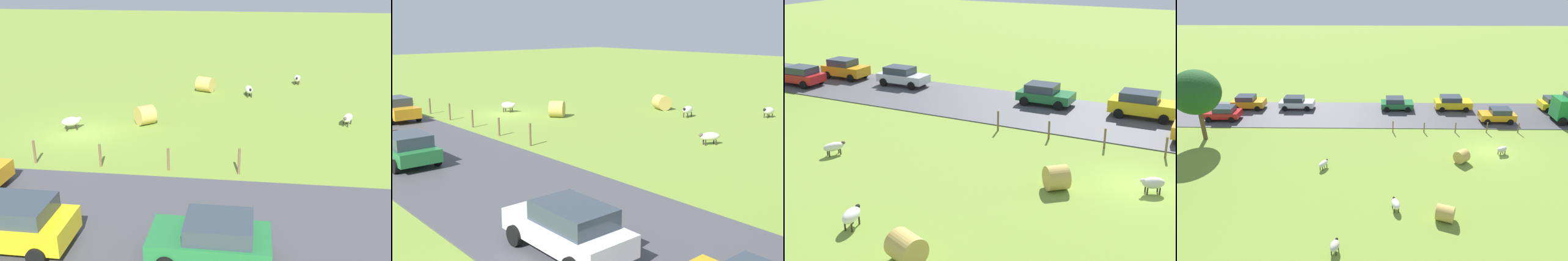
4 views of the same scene
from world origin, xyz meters
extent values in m
plane|color=olive|center=(0.00, 0.00, 0.00)|extent=(160.00, 160.00, 0.00)
ellipsoid|color=beige|center=(-0.55, -0.84, 0.52)|extent=(0.96, 1.17, 0.53)
ellipsoid|color=silver|center=(-0.78, -0.41, 0.64)|extent=(0.28, 0.31, 0.20)
cylinder|color=#2D2823|center=(-0.81, -0.66, 0.16)|extent=(0.07, 0.07, 0.32)
cylinder|color=#2D2823|center=(-0.55, -0.52, 0.16)|extent=(0.07, 0.07, 0.32)
cylinder|color=#2D2823|center=(-0.54, -1.17, 0.16)|extent=(0.07, 0.07, 0.32)
cylinder|color=#2D2823|center=(-0.28, -1.03, 0.16)|extent=(0.07, 0.07, 0.32)
ellipsoid|color=white|center=(-9.17, 9.42, 0.55)|extent=(1.22, 0.75, 0.53)
ellipsoid|color=black|center=(-8.64, 9.53, 0.66)|extent=(0.29, 0.23, 0.20)
cylinder|color=#2D2823|center=(-8.89, 9.63, 0.17)|extent=(0.07, 0.07, 0.35)
cylinder|color=#2D2823|center=(-8.83, 9.34, 0.17)|extent=(0.07, 0.07, 0.35)
cylinder|color=#2D2823|center=(-9.50, 9.50, 0.17)|extent=(0.07, 0.07, 0.35)
cylinder|color=#2D2823|center=(-9.44, 9.22, 0.17)|extent=(0.07, 0.07, 0.35)
ellipsoid|color=silver|center=(-3.42, 15.43, 0.48)|extent=(1.23, 0.94, 0.47)
ellipsoid|color=brown|center=(-2.93, 15.18, 0.58)|extent=(0.31, 0.28, 0.20)
cylinder|color=#2D2823|center=(-3.08, 15.40, 0.15)|extent=(0.07, 0.07, 0.30)
cylinder|color=#2D2823|center=(-3.20, 15.17, 0.15)|extent=(0.07, 0.07, 0.30)
cylinder|color=#2D2823|center=(-3.64, 15.69, 0.15)|extent=(0.07, 0.07, 0.30)
cylinder|color=#2D2823|center=(-3.76, 15.46, 0.15)|extent=(0.07, 0.07, 0.30)
ellipsoid|color=beige|center=(-13.40, 13.31, 0.49)|extent=(1.00, 0.69, 0.53)
ellipsoid|color=black|center=(-12.97, 13.23, 0.62)|extent=(0.29, 0.22, 0.20)
cylinder|color=#2D2823|center=(-13.12, 13.41, 0.15)|extent=(0.07, 0.07, 0.29)
cylinder|color=#2D2823|center=(-13.17, 13.12, 0.15)|extent=(0.07, 0.07, 0.29)
cylinder|color=#2D2823|center=(-13.62, 13.50, 0.15)|extent=(0.07, 0.07, 0.29)
cylinder|color=#2D2823|center=(-13.67, 13.21, 0.15)|extent=(0.07, 0.07, 0.29)
cylinder|color=tan|center=(-2.12, 3.25, 0.58)|extent=(1.54, 1.52, 1.16)
cylinder|color=tan|center=(-10.22, 6.07, 0.57)|extent=(1.49, 1.52, 1.14)
cylinder|color=brown|center=(4.21, -0.74, 0.59)|extent=(0.12, 0.12, 1.17)
cylinder|color=brown|center=(4.21, 2.55, 0.57)|extent=(0.12, 0.12, 1.14)
cylinder|color=brown|center=(4.21, 5.85, 0.55)|extent=(0.12, 0.12, 1.10)
cylinder|color=brown|center=(4.21, 9.14, 0.63)|extent=(0.12, 0.12, 1.26)
cube|color=yellow|center=(10.86, 1.60, 0.78)|extent=(1.97, 4.40, 0.80)
cube|color=#333D47|center=(10.86, 1.93, 1.46)|extent=(1.73, 2.42, 0.56)
cylinder|color=black|center=(11.85, 3.03, 0.38)|extent=(0.22, 0.64, 0.64)
cylinder|color=black|center=(9.88, 3.03, 0.38)|extent=(0.22, 0.64, 0.64)
cube|color=#237238|center=(10.78, 8.41, 0.68)|extent=(1.95, 3.89, 0.61)
cube|color=#333D47|center=(10.78, 8.70, 1.27)|extent=(1.72, 2.14, 0.56)
cylinder|color=black|center=(9.80, 7.15, 0.38)|extent=(0.22, 0.64, 0.64)
cylinder|color=black|center=(9.80, 9.67, 0.38)|extent=(0.22, 0.64, 0.64)
cylinder|color=black|center=(6.20, -1.36, 0.38)|extent=(0.22, 0.64, 0.64)
camera|label=1|loc=(22.82, 9.48, 8.89)|focal=40.60mm
camera|label=2|loc=(18.97, 31.04, 6.50)|focal=45.24mm
camera|label=3|loc=(-23.41, -3.44, 10.57)|focal=47.86mm
camera|label=4|loc=(-30.13, 10.73, 15.91)|focal=32.77mm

